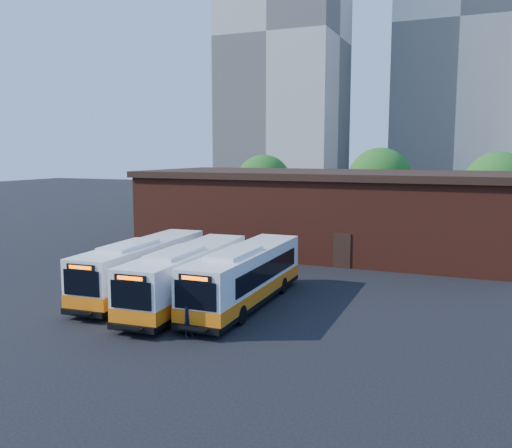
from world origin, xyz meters
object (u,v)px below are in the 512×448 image
at_px(bus_mideast, 245,278).
at_px(bus_west, 143,269).
at_px(bus_midwest, 188,278).
at_px(transit_worker, 189,317).

bearing_deg(bus_mideast, bus_west, 179.65).
xyz_separation_m(bus_midwest, transit_worker, (2.54, -4.33, -0.55)).
xyz_separation_m(bus_west, bus_mideast, (6.21, 0.08, 0.01)).
bearing_deg(bus_midwest, bus_west, 161.20).
bearing_deg(transit_worker, bus_midwest, 44.70).
distance_m(bus_west, transit_worker, 7.95).
bearing_deg(bus_west, transit_worker, -44.70).
bearing_deg(transit_worker, bus_west, 62.72).
xyz_separation_m(bus_mideast, transit_worker, (-0.27, -5.34, -0.56)).
xyz_separation_m(bus_midwest, bus_mideast, (2.82, 1.00, 0.01)).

